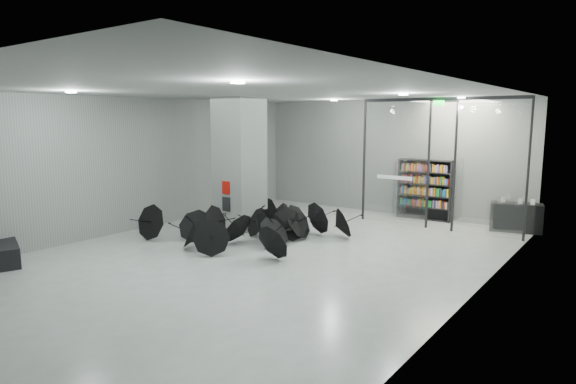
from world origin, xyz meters
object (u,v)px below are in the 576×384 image
Objects in this scene: column at (240,164)px; bookshelf at (425,190)px; shop_counter at (516,217)px; bench at (3,254)px; umbrella_cluster at (256,229)px.

column reaches higher than bookshelf.
column is 2.77× the size of shop_counter.
bench is 0.74× the size of bookshelf.
bench is 13.96m from shop_counter.
bookshelf is 6.24m from umbrella_cluster.
bookshelf is (4.06, 4.75, -0.99)m from column.
column is 0.76× the size of umbrella_cluster.
column is 6.65m from bench.
column reaches higher than bench.
column is at bearing 92.18° from bench.
umbrella_cluster reaches higher than bench.
umbrella_cluster is (1.33, -0.81, -1.70)m from column.
bench is 0.29× the size of umbrella_cluster.
bookshelf is at bearing 63.84° from umbrella_cluster.
column is at bearing 148.44° from umbrella_cluster.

